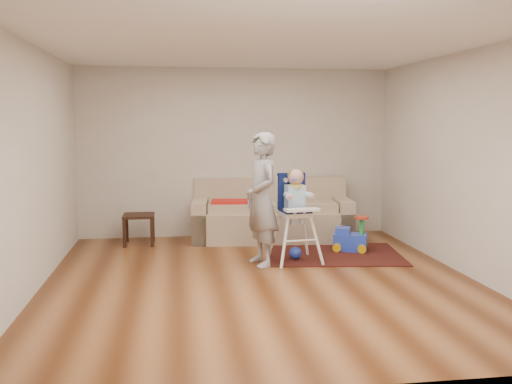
{
  "coord_description": "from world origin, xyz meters",
  "views": [
    {
      "loc": [
        -0.98,
        -6.42,
        1.86
      ],
      "look_at": [
        0.0,
        0.4,
        1.0
      ],
      "focal_mm": 40.0,
      "sensor_mm": 36.0,
      "label": 1
    }
  ],
  "objects": [
    {
      "name": "toy_ball",
      "position": [
        0.61,
        0.93,
        0.1
      ],
      "size": [
        0.17,
        0.17,
        0.17
      ],
      "primitive_type": "sphere",
      "color": "blue",
      "rests_on": "area_rug"
    },
    {
      "name": "area_rug",
      "position": [
        1.21,
        1.15,
        0.01
      ],
      "size": [
        2.0,
        1.6,
        0.01
      ],
      "primitive_type": "cube",
      "rotation": [
        0.0,
        0.0,
        -0.13
      ],
      "color": "black",
      "rests_on": "ground"
    },
    {
      "name": "ground",
      "position": [
        0.0,
        0.0,
        0.0
      ],
      "size": [
        5.5,
        5.5,
        0.0
      ],
      "primitive_type": "plane",
      "color": "#4C230C",
      "rests_on": "ground"
    },
    {
      "name": "sofa",
      "position": [
        0.52,
        2.3,
        0.48
      ],
      "size": [
        2.55,
        1.25,
        0.95
      ],
      "rotation": [
        0.0,
        0.0,
        -0.1
      ],
      "color": "tan",
      "rests_on": "ground"
    },
    {
      "name": "side_table",
      "position": [
        -1.53,
        2.23,
        0.23
      ],
      "size": [
        0.46,
        0.46,
        0.46
      ],
      "primitive_type": null,
      "color": "black",
      "rests_on": "ground"
    },
    {
      "name": "high_chair",
      "position": [
        0.59,
        0.83,
        0.6
      ],
      "size": [
        0.65,
        0.65,
        1.25
      ],
      "rotation": [
        0.0,
        0.0,
        0.13
      ],
      "color": "white",
      "rests_on": "ground"
    },
    {
      "name": "room_envelope",
      "position": [
        0.0,
        0.53,
        1.88
      ],
      "size": [
        5.04,
        5.52,
        2.72
      ],
      "color": "#BDB4A5",
      "rests_on": "ground"
    },
    {
      "name": "adult",
      "position": [
        0.12,
        0.74,
        0.86
      ],
      "size": [
        0.56,
        0.71,
        1.72
      ],
      "primitive_type": "imported",
      "rotation": [
        0.0,
        0.0,
        -1.31
      ],
      "color": "gray",
      "rests_on": "ground"
    },
    {
      "name": "ride_on_toy",
      "position": [
        1.5,
        1.32,
        0.27
      ],
      "size": [
        0.55,
        0.48,
        0.5
      ],
      "primitive_type": null,
      "rotation": [
        0.0,
        0.0,
        -0.38
      ],
      "color": "blue",
      "rests_on": "area_rug"
    }
  ]
}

